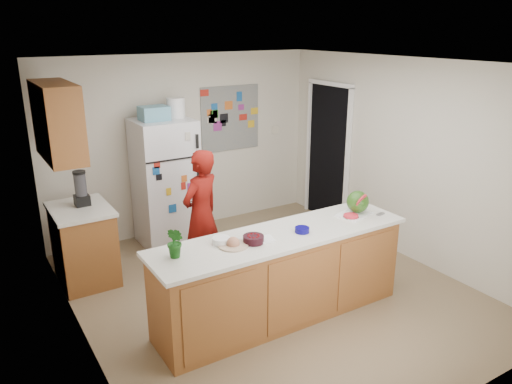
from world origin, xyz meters
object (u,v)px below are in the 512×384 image
person (201,214)px  cherry_bowl (253,239)px  refrigerator (166,183)px  watermelon (358,202)px

person → cherry_bowl: size_ratio=7.79×
cherry_bowl → person: bearing=86.5°
refrigerator → person: refrigerator is taller
refrigerator → cherry_bowl: bearing=-92.2°
refrigerator → person: size_ratio=1.11×
refrigerator → watermelon: (1.26, -2.34, 0.20)m
watermelon → cherry_bowl: bearing=-177.0°
person → watermelon: size_ratio=6.44×
person → watermelon: bearing=112.4°
refrigerator → cherry_bowl: 2.42m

